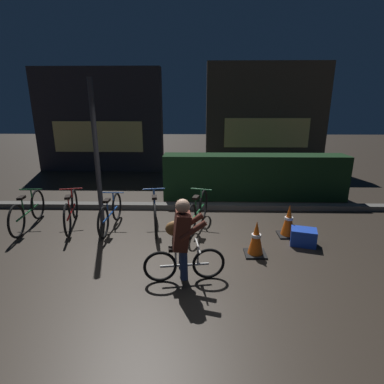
# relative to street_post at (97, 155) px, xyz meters

# --- Properties ---
(ground_plane) EXTENTS (40.00, 40.00, 0.00)m
(ground_plane) POSITION_rel_street_post_xyz_m (1.73, -1.20, -1.48)
(ground_plane) COLOR #2D261E
(sidewalk_curb) EXTENTS (12.00, 0.24, 0.12)m
(sidewalk_curb) POSITION_rel_street_post_xyz_m (1.73, 1.00, -1.42)
(sidewalk_curb) COLOR #56544F
(sidewalk_curb) RESTS_ON ground
(hedge_row) EXTENTS (4.80, 0.70, 1.18)m
(hedge_row) POSITION_rel_street_post_xyz_m (3.53, 1.90, -0.89)
(hedge_row) COLOR black
(hedge_row) RESTS_ON ground
(storefront_left) EXTENTS (4.63, 0.54, 3.70)m
(storefront_left) POSITION_rel_street_post_xyz_m (-1.61, 5.30, 0.36)
(storefront_left) COLOR #262328
(storefront_left) RESTS_ON ground
(storefront_right) EXTENTS (4.59, 0.54, 3.94)m
(storefront_right) POSITION_rel_street_post_xyz_m (4.63, 6.00, 0.48)
(storefront_right) COLOR #42382D
(storefront_right) RESTS_ON ground
(street_post) EXTENTS (0.10, 0.10, 2.96)m
(street_post) POSITION_rel_street_post_xyz_m (0.00, 0.00, 0.00)
(street_post) COLOR #2D2D33
(street_post) RESTS_ON ground
(parked_bike_leftmost) EXTENTS (0.46, 1.63, 0.75)m
(parked_bike_leftmost) POSITION_rel_street_post_xyz_m (-1.46, -0.22, -1.14)
(parked_bike_leftmost) COLOR black
(parked_bike_leftmost) RESTS_ON ground
(parked_bike_left_mid) EXTENTS (0.51, 1.60, 0.76)m
(parked_bike_left_mid) POSITION_rel_street_post_xyz_m (-0.58, -0.16, -1.13)
(parked_bike_left_mid) COLOR black
(parked_bike_left_mid) RESTS_ON ground
(parked_bike_center_left) EXTENTS (0.46, 1.52, 0.70)m
(parked_bike_center_left) POSITION_rel_street_post_xyz_m (0.25, -0.22, -1.16)
(parked_bike_center_left) COLOR black
(parked_bike_center_left) RESTS_ON ground
(parked_bike_center_right) EXTENTS (0.46, 1.63, 0.76)m
(parked_bike_center_right) POSITION_rel_street_post_xyz_m (1.15, -0.15, -1.13)
(parked_bike_center_right) COLOR black
(parked_bike_center_right) RESTS_ON ground
(parked_bike_right_mid) EXTENTS (0.52, 1.60, 0.76)m
(parked_bike_right_mid) POSITION_rel_street_post_xyz_m (2.04, -0.14, -1.13)
(parked_bike_right_mid) COLOR black
(parked_bike_right_mid) RESTS_ON ground
(traffic_cone_near) EXTENTS (0.36, 0.36, 0.62)m
(traffic_cone_near) POSITION_rel_street_post_xyz_m (3.03, -1.30, -1.18)
(traffic_cone_near) COLOR black
(traffic_cone_near) RESTS_ON ground
(traffic_cone_far) EXTENTS (0.36, 0.36, 0.63)m
(traffic_cone_far) POSITION_rel_street_post_xyz_m (3.79, -0.52, -1.17)
(traffic_cone_far) COLOR black
(traffic_cone_far) RESTS_ON ground
(blue_crate) EXTENTS (0.51, 0.43, 0.30)m
(blue_crate) POSITION_rel_street_post_xyz_m (3.97, -0.90, -1.33)
(blue_crate) COLOR #193DB7
(blue_crate) RESTS_ON ground
(cyclist) EXTENTS (1.18, 0.50, 1.25)m
(cyclist) POSITION_rel_street_post_xyz_m (1.83, -2.07, -0.85)
(cyclist) COLOR black
(cyclist) RESTS_ON ground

